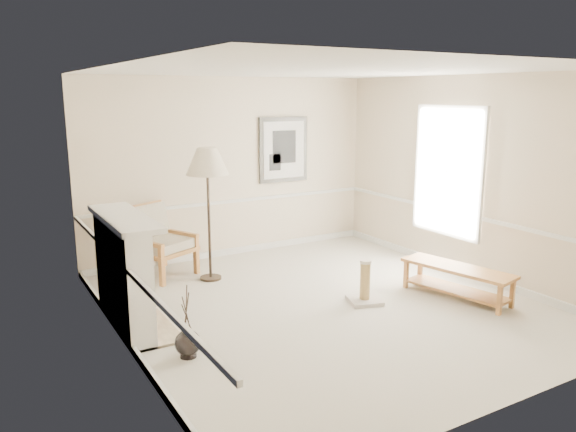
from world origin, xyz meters
The scene contains 8 objects.
ground centered at (0.00, 0.00, 0.00)m, with size 5.50×5.50×0.00m, color silver.
room centered at (0.14, 0.08, 1.87)m, with size 5.04×5.54×2.92m.
fireplace centered at (-2.34, 0.60, 0.64)m, with size 0.64×1.64×1.31m.
floor_vase centered at (-2.01, -0.48, 0.14)m, with size 0.27×0.27×0.78m.
armchair centered at (-1.45, 2.32, 0.56)m, with size 1.06×1.09×1.04m.
floor_lamp centered at (-0.85, 1.70, 1.66)m, with size 0.61×0.61×1.91m.
bench centered at (1.65, -0.63, 0.28)m, with size 0.76×1.54×0.42m.
scratching_post centered at (0.50, -0.17, 0.18)m, with size 0.50×0.50×0.57m.
Camera 1 is at (-3.80, -5.57, 2.63)m, focal length 35.00 mm.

